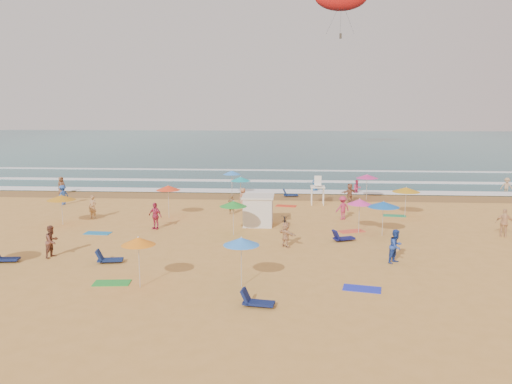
{
  "coord_description": "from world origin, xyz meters",
  "views": [
    {
      "loc": [
        2.3,
        -33.51,
        8.11
      ],
      "look_at": [
        -0.44,
        6.0,
        1.5
      ],
      "focal_mm": 35.0,
      "sensor_mm": 36.0,
      "label": 1
    }
  ],
  "objects": [
    {
      "name": "lifeguard_stand",
      "position": [
        4.65,
        8.78,
        1.05
      ],
      "size": [
        1.2,
        1.2,
        2.1
      ],
      "primitive_type": null,
      "color": "white",
      "rests_on": "ground"
    },
    {
      "name": "cabana",
      "position": [
        0.07,
        0.79,
        1.0
      ],
      "size": [
        2.0,
        2.0,
        2.0
      ],
      "primitive_type": "cube",
      "color": "silver",
      "rests_on": "ground"
    },
    {
      "name": "beachgoers",
      "position": [
        0.0,
        3.98,
        0.82
      ],
      "size": [
        49.62,
        24.96,
        2.08
      ],
      "color": "tan",
      "rests_on": "ground"
    },
    {
      "name": "bicycle",
      "position": [
        1.97,
        0.49,
        0.43
      ],
      "size": [
        0.65,
        1.67,
        0.87
      ],
      "primitive_type": "imported",
      "rotation": [
        0.0,
        0.0,
        0.04
      ],
      "color": "black",
      "rests_on": "ground"
    },
    {
      "name": "loungers",
      "position": [
        5.92,
        -4.19,
        0.17
      ],
      "size": [
        36.83,
        27.17,
        0.34
      ],
      "color": "#101C52",
      "rests_on": "ground"
    },
    {
      "name": "ocean",
      "position": [
        0.0,
        84.0,
        0.0
      ],
      "size": [
        220.0,
        140.0,
        0.18
      ],
      "primitive_type": "cube",
      "color": "#0C4756",
      "rests_on": "ground"
    },
    {
      "name": "cabana_roof",
      "position": [
        0.07,
        0.79,
        2.06
      ],
      "size": [
        2.2,
        2.2,
        0.12
      ],
      "primitive_type": "cube",
      "color": "silver",
      "rests_on": "cabana"
    },
    {
      "name": "towels",
      "position": [
        2.07,
        -1.22,
        0.01
      ],
      "size": [
        49.68,
        22.99,
        0.03
      ],
      "color": "#C43D18",
      "rests_on": "ground"
    },
    {
      "name": "wet_sand",
      "position": [
        0.0,
        12.5,
        0.01
      ],
      "size": [
        220.0,
        220.0,
        0.0
      ],
      "primitive_type": "plane",
      "color": "olive",
      "rests_on": "ground"
    },
    {
      "name": "surf_foam",
      "position": [
        0.0,
        21.32,
        0.1
      ],
      "size": [
        200.0,
        18.7,
        0.05
      ],
      "color": "white",
      "rests_on": "ground"
    },
    {
      "name": "beach_umbrellas",
      "position": [
        -0.21,
        -0.56,
        2.14
      ],
      "size": [
        54.08,
        30.49,
        0.8
      ],
      "color": "blue",
      "rests_on": "ground"
    },
    {
      "name": "ground",
      "position": [
        0.0,
        0.0,
        0.0
      ],
      "size": [
        220.0,
        220.0,
        0.0
      ],
      "primitive_type": "plane",
      "color": "gold",
      "rests_on": "ground"
    }
  ]
}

